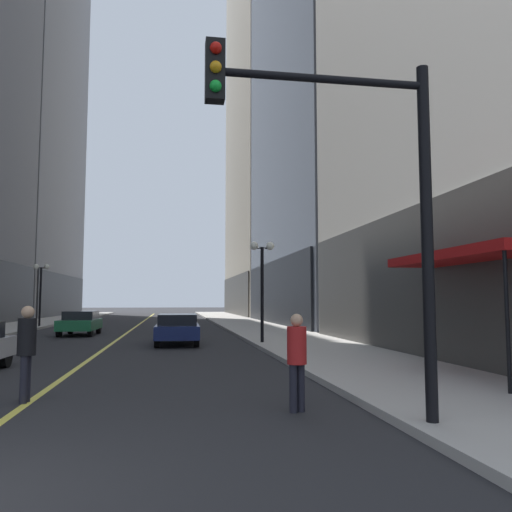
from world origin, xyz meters
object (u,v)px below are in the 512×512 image
Objects in this scene: pedestrian_in_red_jacket at (297,355)px; street_lamp_left_far at (41,281)px; car_green at (80,322)px; pedestrian_in_black_coat at (27,345)px; car_navy at (177,328)px; fire_hydrant_right at (295,344)px; traffic_light_near_right at (359,176)px; street_lamp_right_mid at (262,269)px.

street_lamp_left_far is (-11.18, 28.49, 2.28)m from pedestrian_in_red_jacket.
pedestrian_in_red_jacket is at bearing -71.00° from car_green.
pedestrian_in_red_jacket is (4.85, -1.59, -0.09)m from pedestrian_in_black_coat.
car_navy is at bearing -52.19° from car_green.
car_green is 5.05× the size of fire_hydrant_right.
street_lamp_left_far is at bearing 111.30° from traffic_light_near_right.
pedestrian_in_red_jacket is 0.30× the size of traffic_light_near_right.
traffic_light_near_right is at bearing -68.70° from street_lamp_left_far.
car_navy is 0.83× the size of traffic_light_near_right.
street_lamp_left_far is 5.54× the size of fire_hydrant_right.
pedestrian_in_red_jacket is 30.69m from street_lamp_left_far.
traffic_light_near_right reaches higher than fire_hydrant_right.
car_green is 19.36m from pedestrian_in_black_coat.
traffic_light_near_right is (2.49, -15.70, 3.02)m from car_navy.
traffic_light_near_right is at bearing -30.85° from pedestrian_in_black_coat.
street_lamp_left_far is at bearing 103.24° from pedestrian_in_black_coat.
pedestrian_in_black_coat is 0.41× the size of street_lamp_left_far.
pedestrian_in_black_coat is at bearing -103.22° from car_navy.
street_lamp_right_mid is (3.54, -1.29, 2.54)m from car_navy.
pedestrian_in_red_jacket is (7.16, -20.80, 0.26)m from car_green.
pedestrian_in_red_jacket is 13.06m from street_lamp_right_mid.
pedestrian_in_red_jacket is 2.10× the size of fire_hydrant_right.
car_navy is 2.80× the size of pedestrian_in_red_jacket.
traffic_light_near_right is at bearing -94.17° from street_lamp_right_mid.
car_navy and car_green have the same top height.
pedestrian_in_black_coat is at bearing -120.08° from street_lamp_right_mid.
traffic_light_near_right reaches higher than street_lamp_left_far.
fire_hydrant_right is at bearing 81.61° from traffic_light_near_right.
pedestrian_in_black_coat is 6.86m from traffic_light_near_right.
street_lamp_left_far is 1.00× the size of street_lamp_right_mid.
street_lamp_left_far is (-4.02, 7.69, 2.54)m from car_green.
street_lamp_left_far reaches higher than car_navy.
street_lamp_right_mid reaches higher than pedestrian_in_black_coat.
street_lamp_right_mid reaches higher than pedestrian_in_red_jacket.
fire_hydrant_right is (0.50, -3.91, -2.86)m from street_lamp_right_mid.
car_green is 0.91× the size of street_lamp_right_mid.
traffic_light_near_right is at bearing -80.98° from car_navy.
car_green is at bearing -62.41° from street_lamp_left_far.
pedestrian_in_red_jacket is at bearing -18.12° from pedestrian_in_black_coat.
street_lamp_right_mid reaches higher than fire_hydrant_right.
car_green is at bearing 137.52° from street_lamp_right_mid.
car_navy is 8.55m from car_green.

